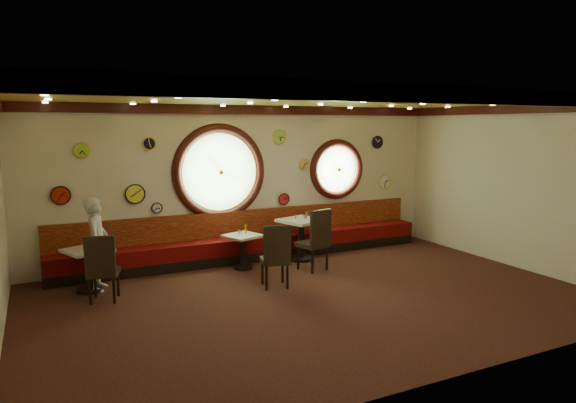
# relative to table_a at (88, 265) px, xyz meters

# --- Properties ---
(floor) EXTENTS (9.00, 6.00, 0.00)m
(floor) POSITION_rel_table_a_xyz_m (3.28, -1.98, -0.47)
(floor) COLOR black
(floor) RESTS_ON ground
(ceiling) EXTENTS (9.00, 6.00, 0.02)m
(ceiling) POSITION_rel_table_a_xyz_m (3.28, -1.98, 2.73)
(ceiling) COLOR gold
(ceiling) RESTS_ON wall_back
(wall_back) EXTENTS (9.00, 0.02, 3.20)m
(wall_back) POSITION_rel_table_a_xyz_m (3.28, 1.02, 1.13)
(wall_back) COLOR beige
(wall_back) RESTS_ON floor
(wall_front) EXTENTS (9.00, 0.02, 3.20)m
(wall_front) POSITION_rel_table_a_xyz_m (3.28, -4.98, 1.13)
(wall_front) COLOR beige
(wall_front) RESTS_ON floor
(wall_right) EXTENTS (0.02, 6.00, 3.20)m
(wall_right) POSITION_rel_table_a_xyz_m (7.78, -1.98, 1.13)
(wall_right) COLOR beige
(wall_right) RESTS_ON floor
(molding_back) EXTENTS (9.00, 0.10, 0.18)m
(molding_back) POSITION_rel_table_a_xyz_m (3.28, 0.97, 2.64)
(molding_back) COLOR #330E09
(molding_back) RESTS_ON wall_back
(molding_front) EXTENTS (9.00, 0.10, 0.18)m
(molding_front) POSITION_rel_table_a_xyz_m (3.28, -4.93, 2.64)
(molding_front) COLOR #330E09
(molding_front) RESTS_ON wall_back
(molding_right) EXTENTS (0.10, 6.00, 0.18)m
(molding_right) POSITION_rel_table_a_xyz_m (7.73, -1.98, 2.64)
(molding_right) COLOR #330E09
(molding_right) RESTS_ON wall_back
(banquette_base) EXTENTS (8.00, 0.55, 0.20)m
(banquette_base) POSITION_rel_table_a_xyz_m (3.28, 0.74, -0.37)
(banquette_base) COLOR black
(banquette_base) RESTS_ON floor
(banquette_seat) EXTENTS (8.00, 0.55, 0.30)m
(banquette_seat) POSITION_rel_table_a_xyz_m (3.28, 0.74, -0.12)
(banquette_seat) COLOR #550708
(banquette_seat) RESTS_ON banquette_base
(banquette_back) EXTENTS (8.00, 0.10, 0.55)m
(banquette_back) POSITION_rel_table_a_xyz_m (3.28, 0.96, 0.28)
(banquette_back) COLOR #62070B
(banquette_back) RESTS_ON wall_back
(porthole_left_glass) EXTENTS (1.66, 0.02, 1.66)m
(porthole_left_glass) POSITION_rel_table_a_xyz_m (2.68, 1.01, 1.38)
(porthole_left_glass) COLOR #91D17D
(porthole_left_glass) RESTS_ON wall_back
(porthole_left_frame) EXTENTS (1.98, 0.18, 1.98)m
(porthole_left_frame) POSITION_rel_table_a_xyz_m (2.68, 1.00, 1.38)
(porthole_left_frame) COLOR #330E09
(porthole_left_frame) RESTS_ON wall_back
(porthole_left_ring) EXTENTS (1.61, 0.03, 1.61)m
(porthole_left_ring) POSITION_rel_table_a_xyz_m (2.68, 0.97, 1.38)
(porthole_left_ring) COLOR yellow
(porthole_left_ring) RESTS_ON wall_back
(porthole_right_glass) EXTENTS (1.10, 0.02, 1.10)m
(porthole_right_glass) POSITION_rel_table_a_xyz_m (5.48, 1.01, 1.33)
(porthole_right_glass) COLOR #91D17D
(porthole_right_glass) RESTS_ON wall_back
(porthole_right_frame) EXTENTS (1.38, 0.18, 1.38)m
(porthole_right_frame) POSITION_rel_table_a_xyz_m (5.48, 1.00, 1.33)
(porthole_right_frame) COLOR #330E09
(porthole_right_frame) RESTS_ON wall_back
(porthole_right_ring) EXTENTS (1.09, 0.03, 1.09)m
(porthole_right_ring) POSITION_rel_table_a_xyz_m (5.48, 0.97, 1.33)
(porthole_right_ring) COLOR yellow
(porthole_right_ring) RESTS_ON wall_back
(wall_clock_0) EXTENTS (0.24, 0.03, 0.24)m
(wall_clock_0) POSITION_rel_table_a_xyz_m (4.13, 0.98, 0.73)
(wall_clock_0) COLOR red
(wall_clock_0) RESTS_ON wall_back
(wall_clock_1) EXTENTS (0.28, 0.03, 0.28)m
(wall_clock_1) POSITION_rel_table_a_xyz_m (6.58, 0.98, 1.93)
(wall_clock_1) COLOR black
(wall_clock_1) RESTS_ON wall_back
(wall_clock_2) EXTENTS (0.22, 0.03, 0.22)m
(wall_clock_2) POSITION_rel_table_a_xyz_m (4.63, 0.98, 1.48)
(wall_clock_2) COLOR gold
(wall_clock_2) RESTS_ON wall_back
(wall_clock_3) EXTENTS (0.24, 0.03, 0.24)m
(wall_clock_3) POSITION_rel_table_a_xyz_m (1.28, 0.98, 1.98)
(wall_clock_3) COLOR black
(wall_clock_3) RESTS_ON wall_back
(wall_clock_4) EXTENTS (0.30, 0.03, 0.30)m
(wall_clock_4) POSITION_rel_table_a_xyz_m (4.03, 0.98, 2.08)
(wall_clock_4) COLOR #A5D241
(wall_clock_4) RESTS_ON wall_back
(wall_clock_5) EXTENTS (0.32, 0.03, 0.32)m
(wall_clock_5) POSITION_rel_table_a_xyz_m (-0.32, 0.98, 1.08)
(wall_clock_5) COLOR #B61E12
(wall_clock_5) RESTS_ON wall_back
(wall_clock_6) EXTENTS (0.34, 0.03, 0.34)m
(wall_clock_6) POSITION_rel_table_a_xyz_m (6.83, 0.98, 0.98)
(wall_clock_6) COLOR white
(wall_clock_6) RESTS_ON wall_back
(wall_clock_7) EXTENTS (0.20, 0.03, 0.20)m
(wall_clock_7) POSITION_rel_table_a_xyz_m (1.38, 0.98, 0.73)
(wall_clock_7) COLOR white
(wall_clock_7) RESTS_ON wall_back
(wall_clock_8) EXTENTS (0.36, 0.03, 0.36)m
(wall_clock_8) POSITION_rel_table_a_xyz_m (0.98, 0.98, 1.03)
(wall_clock_8) COLOR yellow
(wall_clock_8) RESTS_ON wall_back
(wall_clock_9) EXTENTS (0.26, 0.03, 0.26)m
(wall_clock_9) POSITION_rel_table_a_xyz_m (0.08, 0.98, 1.88)
(wall_clock_9) COLOR #99CE29
(wall_clock_9) RESTS_ON wall_back
(table_a) EXTENTS (0.88, 0.88, 0.75)m
(table_a) POSITION_rel_table_a_xyz_m (0.00, 0.00, 0.00)
(table_a) COLOR black
(table_a) RESTS_ON floor
(table_b) EXTENTS (0.78, 0.78, 0.68)m
(table_b) POSITION_rel_table_a_xyz_m (2.86, 0.19, -0.04)
(table_b) COLOR black
(table_b) RESTS_ON floor
(table_c) EXTENTS (0.99, 0.99, 0.87)m
(table_c) POSITION_rel_table_a_xyz_m (4.18, 0.25, 0.08)
(table_c) COLOR black
(table_c) RESTS_ON floor
(chair_a) EXTENTS (0.58, 0.58, 0.68)m
(chair_a) POSITION_rel_table_a_xyz_m (0.15, -0.66, 0.16)
(chair_a) COLOR black
(chair_a) RESTS_ON floor
(chair_b) EXTENTS (0.56, 0.56, 0.69)m
(chair_b) POSITION_rel_table_a_xyz_m (2.92, -1.23, 0.17)
(chair_b) COLOR black
(chair_b) RESTS_ON floor
(chair_c) EXTENTS (0.62, 0.62, 0.75)m
(chair_c) POSITION_rel_table_a_xyz_m (4.07, -0.59, 0.22)
(chair_c) COLOR black
(chair_c) RESTS_ON floor
(condiment_a_salt) EXTENTS (0.04, 0.04, 0.11)m
(condiment_a_salt) POSITION_rel_table_a_xyz_m (-0.05, 0.01, 0.33)
(condiment_a_salt) COLOR silver
(condiment_a_salt) RESTS_ON table_a
(condiment_b_salt) EXTENTS (0.04, 0.04, 0.11)m
(condiment_b_salt) POSITION_rel_table_a_xyz_m (2.79, 0.23, 0.26)
(condiment_b_salt) COLOR silver
(condiment_b_salt) RESTS_ON table_b
(condiment_c_salt) EXTENTS (0.04, 0.04, 0.10)m
(condiment_c_salt) POSITION_rel_table_a_xyz_m (4.07, 0.30, 0.45)
(condiment_c_salt) COLOR silver
(condiment_c_salt) RESTS_ON table_c
(condiment_a_pepper) EXTENTS (0.04, 0.04, 0.11)m
(condiment_a_pepper) POSITION_rel_table_a_xyz_m (0.01, -0.01, 0.33)
(condiment_a_pepper) COLOR silver
(condiment_a_pepper) RESTS_ON table_a
(condiment_b_pepper) EXTENTS (0.03, 0.03, 0.09)m
(condiment_b_pepper) POSITION_rel_table_a_xyz_m (2.84, 0.22, 0.25)
(condiment_b_pepper) COLOR silver
(condiment_b_pepper) RESTS_ON table_b
(condiment_c_pepper) EXTENTS (0.03, 0.03, 0.09)m
(condiment_c_pepper) POSITION_rel_table_a_xyz_m (4.27, 0.28, 0.44)
(condiment_c_pepper) COLOR silver
(condiment_c_pepper) RESTS_ON table_c
(condiment_a_bottle) EXTENTS (0.04, 0.04, 0.14)m
(condiment_a_bottle) POSITION_rel_table_a_xyz_m (0.11, 0.06, 0.35)
(condiment_a_bottle) COLOR gold
(condiment_a_bottle) RESTS_ON table_a
(condiment_b_bottle) EXTENTS (0.06, 0.06, 0.18)m
(condiment_b_bottle) POSITION_rel_table_a_xyz_m (2.96, 0.28, 0.30)
(condiment_b_bottle) COLOR yellow
(condiment_b_bottle) RESTS_ON table_b
(condiment_c_bottle) EXTENTS (0.04, 0.04, 0.14)m
(condiment_c_bottle) POSITION_rel_table_a_xyz_m (4.31, 0.27, 0.47)
(condiment_c_bottle) COLOR orange
(condiment_c_bottle) RESTS_ON table_c
(waiter) EXTENTS (0.53, 0.67, 1.61)m
(waiter) POSITION_rel_table_a_xyz_m (0.17, 0.06, 0.33)
(waiter) COLOR silver
(waiter) RESTS_ON floor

